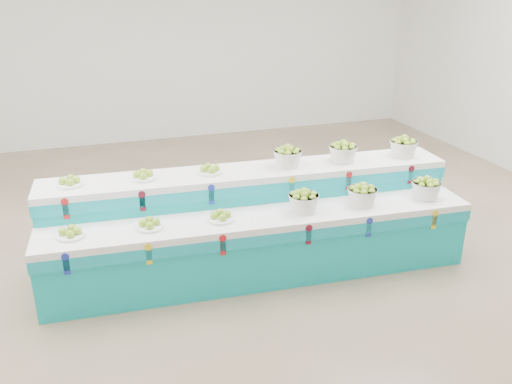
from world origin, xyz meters
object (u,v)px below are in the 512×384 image
basket_upper_right (403,147)px  display_stand (256,223)px  plate_upper_mid (143,174)px  basket_lower_left (304,201)px

basket_upper_right → display_stand: bearing=-175.1°
display_stand → basket_upper_right: 1.95m
basket_upper_right → plate_upper_mid: bearing=176.4°
plate_upper_mid → display_stand: bearing=-17.4°
basket_lower_left → plate_upper_mid: (-1.51, 0.65, 0.24)m
plate_upper_mid → basket_lower_left: bearing=-23.1°
basket_lower_left → basket_upper_right: size_ratio=1.00×
display_stand → basket_lower_left: 0.60m
basket_lower_left → plate_upper_mid: plate_upper_mid is taller
basket_lower_left → basket_upper_right: 1.53m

